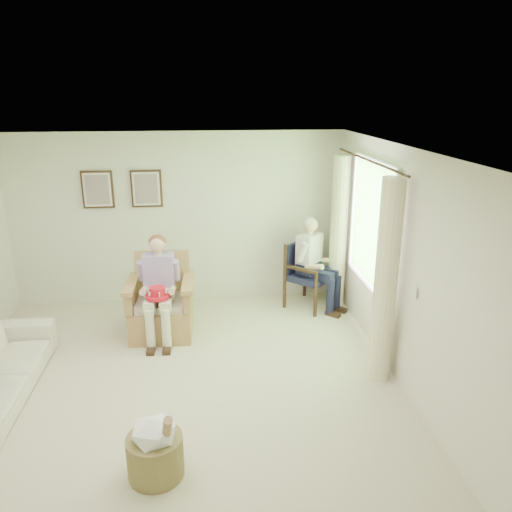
# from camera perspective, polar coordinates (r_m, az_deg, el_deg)

# --- Properties ---
(floor) EXTENTS (5.50, 5.50, 0.00)m
(floor) POSITION_cam_1_polar(r_m,az_deg,el_deg) (5.65, -9.25, -15.71)
(floor) COLOR beige
(floor) RESTS_ON ground
(back_wall) EXTENTS (5.00, 0.04, 2.60)m
(back_wall) POSITION_cam_1_polar(r_m,az_deg,el_deg) (7.66, -8.80, 4.20)
(back_wall) COLOR silver
(back_wall) RESTS_ON ground
(front_wall) EXTENTS (5.00, 0.04, 2.60)m
(front_wall) POSITION_cam_1_polar(r_m,az_deg,el_deg) (2.69, -13.77, -25.33)
(front_wall) COLOR silver
(front_wall) RESTS_ON ground
(right_wall) EXTENTS (0.04, 5.50, 2.60)m
(right_wall) POSITION_cam_1_polar(r_m,az_deg,el_deg) (5.46, 17.18, -2.21)
(right_wall) COLOR silver
(right_wall) RESTS_ON ground
(ceiling) EXTENTS (5.00, 5.50, 0.02)m
(ceiling) POSITION_cam_1_polar(r_m,az_deg,el_deg) (4.73, -10.87, 11.47)
(ceiling) COLOR white
(ceiling) RESTS_ON back_wall
(window) EXTENTS (0.13, 2.50, 1.63)m
(window) POSITION_cam_1_polar(r_m,az_deg,el_deg) (6.43, 13.03, 3.86)
(window) COLOR #2D6B23
(window) RESTS_ON right_wall
(curtain_left) EXTENTS (0.34, 0.34, 2.30)m
(curtain_left) POSITION_cam_1_polar(r_m,az_deg,el_deg) (5.64, 14.60, -2.95)
(curtain_left) COLOR beige
(curtain_left) RESTS_ON ground
(curtain_right) EXTENTS (0.34, 0.34, 2.30)m
(curtain_right) POSITION_cam_1_polar(r_m,az_deg,el_deg) (7.41, 9.40, 2.48)
(curtain_right) COLOR beige
(curtain_right) RESTS_ON ground
(framed_print_left) EXTENTS (0.45, 0.05, 0.55)m
(framed_print_left) POSITION_cam_1_polar(r_m,az_deg,el_deg) (7.67, -17.66, 7.24)
(framed_print_left) COLOR #382114
(framed_print_left) RESTS_ON back_wall
(framed_print_right) EXTENTS (0.45, 0.05, 0.55)m
(framed_print_right) POSITION_cam_1_polar(r_m,az_deg,el_deg) (7.56, -12.42, 7.53)
(framed_print_right) COLOR #382114
(framed_print_right) RESTS_ON back_wall
(wicker_armchair) EXTENTS (0.84, 0.83, 1.07)m
(wicker_armchair) POSITION_cam_1_polar(r_m,az_deg,el_deg) (6.89, -10.72, -6.00)
(wicker_armchair) COLOR tan
(wicker_armchair) RESTS_ON ground
(wood_armchair) EXTENTS (0.63, 0.60, 0.98)m
(wood_armchair) POSITION_cam_1_polar(r_m,az_deg,el_deg) (7.65, 6.11, -1.71)
(wood_armchair) COLOR black
(wood_armchair) RESTS_ON ground
(person_wicker) EXTENTS (0.40, 0.63, 1.37)m
(person_wicker) POSITION_cam_1_polar(r_m,az_deg,el_deg) (6.58, -11.04, -2.84)
(person_wicker) COLOR beige
(person_wicker) RESTS_ON ground
(person_dark) EXTENTS (0.40, 0.63, 1.37)m
(person_dark) POSITION_cam_1_polar(r_m,az_deg,el_deg) (7.41, 6.44, -0.17)
(person_dark) COLOR #181936
(person_dark) RESTS_ON ground
(red_hat) EXTENTS (0.30, 0.30, 0.14)m
(red_hat) POSITION_cam_1_polar(r_m,az_deg,el_deg) (6.43, -11.21, -4.24)
(red_hat) COLOR red
(red_hat) RESTS_ON person_wicker
(hatbox) EXTENTS (0.53, 0.53, 0.71)m
(hatbox) POSITION_cam_1_polar(r_m,az_deg,el_deg) (4.59, -11.47, -20.66)
(hatbox) COLOR tan
(hatbox) RESTS_ON ground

